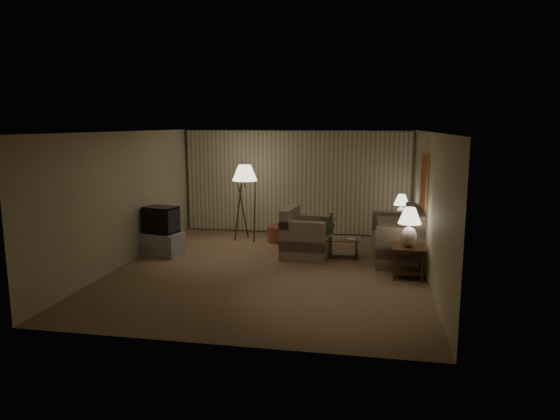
{
  "coord_description": "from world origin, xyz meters",
  "views": [
    {
      "loc": [
        1.92,
        -9.37,
        2.85
      ],
      "look_at": [
        0.1,
        0.6,
        1.09
      ],
      "focal_mm": 32.0,
      "sensor_mm": 36.0,
      "label": 1
    }
  ],
  "objects_px": {
    "side_table_near": "(408,256)",
    "table_lamp_far": "(401,205)",
    "floor_lamp": "(245,201)",
    "vase": "(329,234)",
    "sofa": "(396,239)",
    "table_lamp_near": "(409,224)",
    "coffee_table": "(336,244)",
    "ottoman": "(279,234)",
    "crt_tv": "(161,220)",
    "tv_cabinet": "(162,244)",
    "armchair": "(306,238)",
    "side_table_far": "(400,229)"
  },
  "relations": [
    {
      "from": "tv_cabinet",
      "to": "crt_tv",
      "type": "relative_size",
      "value": 1.31
    },
    {
      "from": "table_lamp_near",
      "to": "ottoman",
      "type": "height_order",
      "value": "table_lamp_near"
    },
    {
      "from": "side_table_far",
      "to": "floor_lamp",
      "type": "xyz_separation_m",
      "value": [
        -3.74,
        -0.17,
        0.58
      ]
    },
    {
      "from": "floor_lamp",
      "to": "side_table_far",
      "type": "bearing_deg",
      "value": 2.66
    },
    {
      "from": "table_lamp_far",
      "to": "ottoman",
      "type": "bearing_deg",
      "value": -176.26
    },
    {
      "from": "sofa",
      "to": "table_lamp_far",
      "type": "relative_size",
      "value": 3.26
    },
    {
      "from": "tv_cabinet",
      "to": "vase",
      "type": "xyz_separation_m",
      "value": [
        3.63,
        0.52,
        0.25
      ]
    },
    {
      "from": "ottoman",
      "to": "side_table_near",
      "type": "bearing_deg",
      "value": -39.9
    },
    {
      "from": "armchair",
      "to": "side_table_far",
      "type": "distance_m",
      "value": 2.53
    },
    {
      "from": "crt_tv",
      "to": "floor_lamp",
      "type": "distance_m",
      "value": 2.24
    },
    {
      "from": "sofa",
      "to": "table_lamp_far",
      "type": "height_order",
      "value": "table_lamp_far"
    },
    {
      "from": "coffee_table",
      "to": "floor_lamp",
      "type": "bearing_deg",
      "value": 153.1
    },
    {
      "from": "vase",
      "to": "table_lamp_far",
      "type": "bearing_deg",
      "value": 40.62
    },
    {
      "from": "table_lamp_near",
      "to": "floor_lamp",
      "type": "relative_size",
      "value": 0.39
    },
    {
      "from": "coffee_table",
      "to": "ottoman",
      "type": "height_order",
      "value": "coffee_table"
    },
    {
      "from": "side_table_near",
      "to": "crt_tv",
      "type": "height_order",
      "value": "crt_tv"
    },
    {
      "from": "side_table_far",
      "to": "tv_cabinet",
      "type": "xyz_separation_m",
      "value": [
        -5.2,
        -1.87,
        -0.14
      ]
    },
    {
      "from": "table_lamp_near",
      "to": "side_table_near",
      "type": "bearing_deg",
      "value": 0.0
    },
    {
      "from": "tv_cabinet",
      "to": "crt_tv",
      "type": "distance_m",
      "value": 0.54
    },
    {
      "from": "crt_tv",
      "to": "sofa",
      "type": "bearing_deg",
      "value": 20.19
    },
    {
      "from": "table_lamp_far",
      "to": "tv_cabinet",
      "type": "bearing_deg",
      "value": -160.22
    },
    {
      "from": "table_lamp_near",
      "to": "table_lamp_far",
      "type": "xyz_separation_m",
      "value": [
        0.0,
        2.6,
        -0.07
      ]
    },
    {
      "from": "side_table_far",
      "to": "crt_tv",
      "type": "bearing_deg",
      "value": -160.22
    },
    {
      "from": "table_lamp_near",
      "to": "floor_lamp",
      "type": "distance_m",
      "value": 4.46
    },
    {
      "from": "crt_tv",
      "to": "vase",
      "type": "bearing_deg",
      "value": 21.35
    },
    {
      "from": "sofa",
      "to": "side_table_near",
      "type": "relative_size",
      "value": 3.36
    },
    {
      "from": "armchair",
      "to": "coffee_table",
      "type": "distance_m",
      "value": 0.66
    },
    {
      "from": "crt_tv",
      "to": "vase",
      "type": "height_order",
      "value": "crt_tv"
    },
    {
      "from": "table_lamp_far",
      "to": "crt_tv",
      "type": "bearing_deg",
      "value": -160.22
    },
    {
      "from": "table_lamp_far",
      "to": "coffee_table",
      "type": "xyz_separation_m",
      "value": [
        -1.42,
        -1.35,
        -0.69
      ]
    },
    {
      "from": "table_lamp_far",
      "to": "tv_cabinet",
      "type": "distance_m",
      "value": 5.57
    },
    {
      "from": "crt_tv",
      "to": "table_lamp_near",
      "type": "bearing_deg",
      "value": 5.2
    },
    {
      "from": "side_table_near",
      "to": "table_lamp_near",
      "type": "height_order",
      "value": "table_lamp_near"
    },
    {
      "from": "table_lamp_near",
      "to": "table_lamp_far",
      "type": "bearing_deg",
      "value": 90.0
    },
    {
      "from": "sofa",
      "to": "table_lamp_near",
      "type": "bearing_deg",
      "value": 4.02
    },
    {
      "from": "sofa",
      "to": "crt_tv",
      "type": "height_order",
      "value": "crt_tv"
    },
    {
      "from": "armchair",
      "to": "ottoman",
      "type": "distance_m",
      "value": 1.55
    },
    {
      "from": "side_table_near",
      "to": "table_lamp_far",
      "type": "xyz_separation_m",
      "value": [
        -0.0,
        2.6,
        0.55
      ]
    },
    {
      "from": "crt_tv",
      "to": "side_table_far",
      "type": "bearing_deg",
      "value": 32.97
    },
    {
      "from": "tv_cabinet",
      "to": "ottoman",
      "type": "height_order",
      "value": "tv_cabinet"
    },
    {
      "from": "side_table_near",
      "to": "table_lamp_near",
      "type": "relative_size",
      "value": 0.82
    },
    {
      "from": "sofa",
      "to": "side_table_far",
      "type": "bearing_deg",
      "value": 170.83
    },
    {
      "from": "table_lamp_far",
      "to": "ottoman",
      "type": "height_order",
      "value": "table_lamp_far"
    },
    {
      "from": "ottoman",
      "to": "sofa",
      "type": "bearing_deg",
      "value": -21.22
    },
    {
      "from": "floor_lamp",
      "to": "vase",
      "type": "relative_size",
      "value": 11.28
    },
    {
      "from": "armchair",
      "to": "ottoman",
      "type": "relative_size",
      "value": 2.08
    },
    {
      "from": "side_table_far",
      "to": "table_lamp_far",
      "type": "relative_size",
      "value": 0.97
    },
    {
      "from": "armchair",
      "to": "table_lamp_far",
      "type": "distance_m",
      "value": 2.59
    },
    {
      "from": "crt_tv",
      "to": "ottoman",
      "type": "bearing_deg",
      "value": 49.18
    },
    {
      "from": "armchair",
      "to": "floor_lamp",
      "type": "distance_m",
      "value": 2.2
    }
  ]
}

